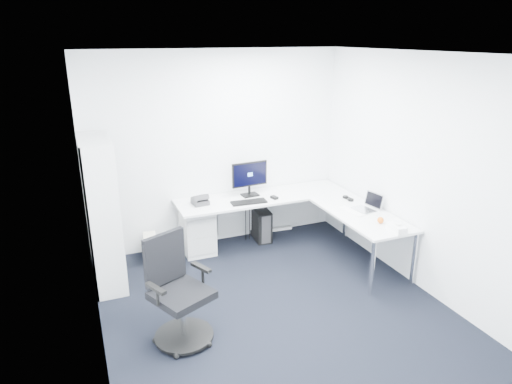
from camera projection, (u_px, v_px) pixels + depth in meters
name	position (u px, v px, depth m)	size (l,w,h in m)	color
ground	(280.00, 315.00, 4.91)	(4.20, 4.20, 0.00)	black
ceiling	(285.00, 54.00, 4.03)	(4.20, 4.20, 0.00)	white
wall_back	(217.00, 150.00, 6.31)	(3.60, 0.02, 2.70)	white
wall_front	(438.00, 310.00, 2.64)	(3.60, 0.02, 2.70)	white
wall_left	(89.00, 224.00, 3.83)	(0.02, 4.20, 2.70)	white
wall_right	(427.00, 177.00, 5.12)	(0.02, 4.20, 2.70)	white
l_desk	(273.00, 228.00, 6.22)	(2.46, 1.38, 0.72)	silver
drawer_pedestal	(197.00, 230.00, 6.27)	(0.41, 0.51, 0.62)	silver
bookshelf	(102.00, 213.00, 5.31)	(0.35, 0.89, 1.79)	silver
task_chair	(182.00, 292.00, 4.34)	(0.60, 0.60, 1.08)	black
black_pc_tower	(261.00, 224.00, 6.70)	(0.21, 0.48, 0.46)	black
beige_pc_tower	(151.00, 248.00, 6.06)	(0.16, 0.36, 0.34)	beige
power_strip	(280.00, 229.00, 7.06)	(0.37, 0.06, 0.04)	white
monitor	(250.00, 179.00, 6.33)	(0.52, 0.17, 0.50)	black
black_keyboard	(249.00, 202.00, 6.13)	(0.48, 0.17, 0.02)	black
mouse	(274.00, 197.00, 6.29)	(0.07, 0.11, 0.03)	black
desk_phone	(200.00, 199.00, 6.07)	(0.20, 0.20, 0.14)	#2F2F31
laptop	(364.00, 203.00, 5.84)	(0.30, 0.29, 0.21)	silver
white_keyboard	(352.00, 211.00, 5.82)	(0.11, 0.38, 0.01)	white
headphones	(348.00, 198.00, 6.26)	(0.12, 0.19, 0.05)	black
orange_fruit	(381.00, 220.00, 5.46)	(0.08, 0.08, 0.08)	orange
tissue_box	(397.00, 228.00, 5.22)	(0.13, 0.24, 0.08)	white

